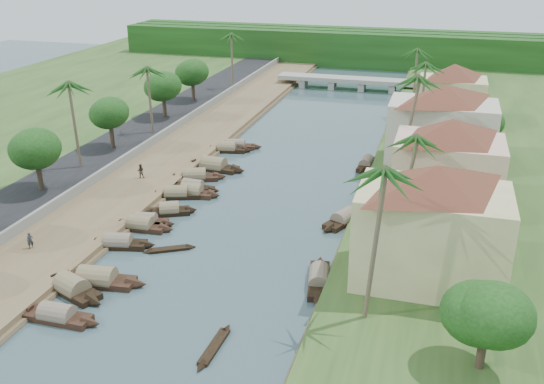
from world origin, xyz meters
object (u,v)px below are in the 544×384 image
(sampan_0, at_px, (57,316))
(person_near, at_px, (30,241))
(building_near, at_px, (432,223))
(sampan_1, at_px, (72,288))
(bridge, at_px, (347,81))

(sampan_0, relative_size, person_near, 4.88)
(building_near, xyz_separation_m, person_near, (-35.94, -3.76, -4.79))
(sampan_0, bearing_deg, sampan_1, 107.08)
(building_near, bearing_deg, sampan_0, -155.82)
(sampan_0, bearing_deg, person_near, 134.98)
(sampan_1, bearing_deg, building_near, 38.30)
(bridge, height_order, person_near, bridge)
(building_near, distance_m, sampan_0, 30.62)
(building_near, bearing_deg, bridge, 104.39)
(sampan_0, xyz_separation_m, person_near, (-8.55, 8.55, 1.18))
(bridge, bearing_deg, sampan_0, -95.56)
(building_near, relative_size, sampan_0, 1.92)
(bridge, distance_m, sampan_1, 83.02)
(bridge, relative_size, building_near, 1.89)
(sampan_0, bearing_deg, building_near, 24.16)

